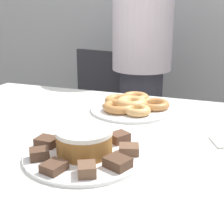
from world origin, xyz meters
name	(u,v)px	position (x,y,z in m)	size (l,w,h in m)	color
table	(107,159)	(0.00, 0.00, 0.68)	(1.55, 1.02, 0.76)	silver
person_standing	(142,62)	(-0.14, 0.98, 0.84)	(0.36, 0.36, 1.59)	#383842
office_chair_left	(89,121)	(-0.50, 0.98, 0.41)	(0.53, 0.53, 0.87)	black
plate_cake	(85,154)	(-0.01, -0.16, 0.76)	(0.33, 0.33, 0.01)	white
plate_donuts	(131,109)	(0.00, 0.27, 0.76)	(0.32, 0.32, 0.01)	white
frosted_cake	(84,141)	(-0.01, -0.16, 0.80)	(0.15, 0.15, 0.07)	#9E662D
lamington_0	(96,133)	(-0.02, -0.04, 0.78)	(0.06, 0.06, 0.02)	brown
lamington_1	(69,133)	(-0.09, -0.08, 0.78)	(0.06, 0.06, 0.03)	brown
lamington_2	(47,141)	(-0.13, -0.15, 0.78)	(0.06, 0.05, 0.02)	#513828
lamington_3	(39,154)	(-0.10, -0.23, 0.78)	(0.06, 0.06, 0.03)	#513828
lamington_4	(54,167)	(-0.03, -0.28, 0.78)	(0.06, 0.07, 0.02)	#513828
lamington_5	(87,169)	(0.05, -0.27, 0.78)	(0.06, 0.06, 0.03)	brown
lamington_6	(118,162)	(0.11, -0.20, 0.78)	(0.07, 0.07, 0.03)	#513828
lamington_7	(129,149)	(0.11, -0.12, 0.78)	(0.06, 0.06, 0.02)	brown
lamington_8	(119,137)	(0.06, -0.06, 0.78)	(0.07, 0.07, 0.03)	brown
donut_0	(131,103)	(0.00, 0.27, 0.79)	(0.12, 0.12, 0.04)	#E5AD66
donut_1	(137,110)	(0.04, 0.21, 0.78)	(0.10, 0.10, 0.03)	#E5AD66
donut_2	(154,104)	(0.08, 0.31, 0.78)	(0.12, 0.12, 0.03)	#C68447
donut_3	(135,98)	(-0.01, 0.35, 0.79)	(0.12, 0.12, 0.04)	#D18E4C
donut_4	(118,101)	(-0.06, 0.29, 0.79)	(0.11, 0.11, 0.04)	#D18E4C
donut_5	(119,107)	(-0.03, 0.22, 0.78)	(0.13, 0.13, 0.03)	#C68447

